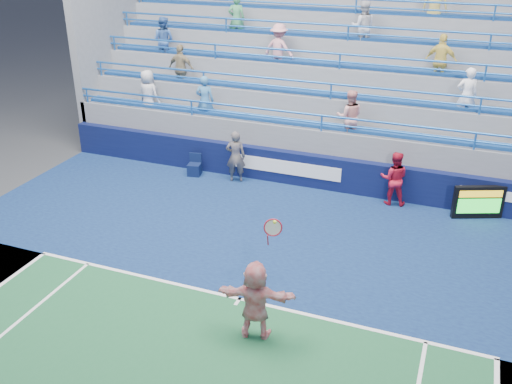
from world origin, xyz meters
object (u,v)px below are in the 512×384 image
at_px(ball_girl, 394,178).
at_px(judge_chair, 195,169).
at_px(tennis_player, 256,300).
at_px(serve_speed_board, 478,202).
at_px(line_judge, 236,157).

bearing_deg(ball_girl, judge_chair, -6.39).
distance_m(tennis_player, ball_girl, 7.36).
height_order(judge_chair, tennis_player, tennis_player).
distance_m(judge_chair, ball_girl, 6.57).
distance_m(serve_speed_board, ball_girl, 2.45).
relative_size(tennis_player, ball_girl, 1.67).
distance_m(tennis_player, line_judge, 7.81).
bearing_deg(serve_speed_board, ball_girl, 178.53).
bearing_deg(judge_chair, ball_girl, 1.75).
distance_m(serve_speed_board, line_judge, 7.49).
height_order(serve_speed_board, tennis_player, tennis_player).
relative_size(serve_speed_board, tennis_player, 0.50).
bearing_deg(tennis_player, line_judge, 115.85).
relative_size(line_judge, ball_girl, 1.03).
relative_size(serve_speed_board, ball_girl, 0.84).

